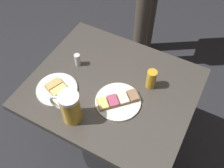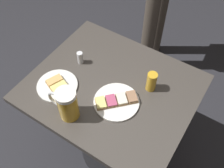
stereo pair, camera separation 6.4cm
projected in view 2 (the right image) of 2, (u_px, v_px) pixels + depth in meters
name	position (u px, v px, depth m)	size (l,w,h in m)	color
ground_plane	(112.00, 148.00, 1.91)	(6.00, 6.00, 0.00)	#28282D
cafe_table	(112.00, 104.00, 1.44)	(0.82, 0.70, 0.75)	black
plate_near	(116.00, 101.00, 1.25)	(0.22, 0.22, 0.03)	white
plate_far	(57.00, 85.00, 1.31)	(0.21, 0.21, 0.03)	white
beer_mug	(67.00, 104.00, 1.15)	(0.15, 0.09, 0.17)	gold
beer_glass_small	(151.00, 82.00, 1.26)	(0.05, 0.05, 0.11)	gold
salt_shaker	(80.00, 58.00, 1.38)	(0.03, 0.03, 0.07)	silver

